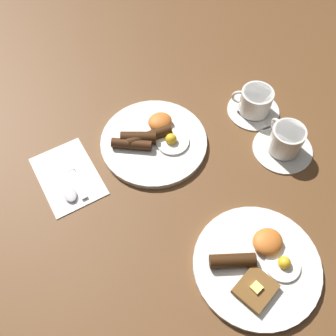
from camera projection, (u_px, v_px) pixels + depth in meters
ground_plane at (154, 144)px, 1.01m from camera, size 3.00×3.00×0.00m
breakfast_plate_near at (153, 140)px, 1.00m from camera, size 0.27×0.27×0.04m
breakfast_plate_far at (257, 264)px, 0.83m from camera, size 0.27×0.27×0.04m
teacup_near at (255, 103)px, 1.04m from camera, size 0.14×0.14×0.07m
teacup_far at (285, 142)px, 0.97m from camera, size 0.15×0.15×0.08m
napkin at (68, 176)px, 0.95m from camera, size 0.14×0.20×0.01m
knife at (71, 170)px, 0.96m from camera, size 0.02×0.16×0.01m
spoon at (68, 189)px, 0.93m from camera, size 0.03×0.15×0.01m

